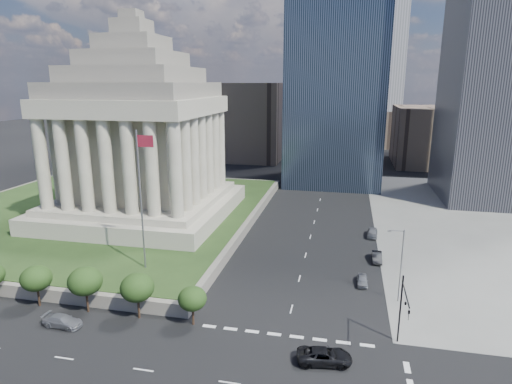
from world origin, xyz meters
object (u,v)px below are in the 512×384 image
(parked_sedan_mid, at_px, (377,257))
(parked_sedan_far, at_px, (372,233))
(traffic_signal_ne, at_px, (403,307))
(pickup_truck, at_px, (324,356))
(flagpole, at_px, (141,193))
(war_memorial, at_px, (138,118))
(street_lamp_north, at_px, (400,261))
(parked_sedan_near, at_px, (362,280))
(suv_grey, at_px, (63,321))

(parked_sedan_mid, height_order, parked_sedan_far, parked_sedan_far)
(traffic_signal_ne, bearing_deg, pickup_truck, -154.58)
(parked_sedan_mid, bearing_deg, flagpole, -156.97)
(pickup_truck, xyz_separation_m, parked_sedan_far, (6.58, 39.56, 0.00))
(war_memorial, distance_m, parked_sedan_far, 49.80)
(flagpole, relative_size, street_lamp_north, 2.00)
(traffic_signal_ne, xyz_separation_m, pickup_truck, (-7.77, -3.70, -4.46))
(pickup_truck, xyz_separation_m, parked_sedan_mid, (6.77, 27.93, -0.06))
(parked_sedan_near, bearing_deg, war_memorial, 155.87)
(street_lamp_north, relative_size, parked_sedan_mid, 2.28)
(traffic_signal_ne, relative_size, pickup_truck, 1.41)
(war_memorial, height_order, suv_grey, war_memorial)
(flagpole, height_order, street_lamp_north, flagpole)
(war_memorial, bearing_deg, suv_grey, -77.98)
(flagpole, xyz_separation_m, street_lamp_north, (35.16, 1.00, -7.45))
(traffic_signal_ne, bearing_deg, parked_sedan_far, 91.91)
(war_memorial, bearing_deg, pickup_truck, -44.46)
(parked_sedan_mid, distance_m, parked_sedan_far, 11.62)
(flagpole, distance_m, traffic_signal_ne, 36.69)
(suv_grey, bearing_deg, street_lamp_north, -66.47)
(parked_sedan_far, bearing_deg, war_memorial, -173.35)
(parked_sedan_near, bearing_deg, traffic_signal_ne, -77.44)
(flagpole, relative_size, parked_sedan_near, 5.27)
(war_memorial, bearing_deg, traffic_signal_ne, -36.42)
(suv_grey, bearing_deg, parked_sedan_far, -40.47)
(street_lamp_north, bearing_deg, traffic_signal_ne, -94.19)
(war_memorial, height_order, flagpole, war_memorial)
(pickup_truck, height_order, parked_sedan_near, pickup_truck)
(flagpole, bearing_deg, parked_sedan_near, 9.24)
(war_memorial, distance_m, flagpole, 28.16)
(suv_grey, distance_m, parked_sedan_far, 54.10)
(traffic_signal_ne, bearing_deg, flagpole, 163.29)
(street_lamp_north, height_order, parked_sedan_far, street_lamp_north)
(traffic_signal_ne, xyz_separation_m, parked_sedan_mid, (-1.00, 24.24, -4.53))
(pickup_truck, bearing_deg, suv_grey, 80.33)
(war_memorial, xyz_separation_m, parked_sedan_near, (43.00, -18.98, -20.75))
(parked_sedan_near, xyz_separation_m, parked_sedan_far, (2.31, 20.54, 0.14))
(flagpole, relative_size, suv_grey, 4.16)
(traffic_signal_ne, height_order, suv_grey, traffic_signal_ne)
(war_memorial, bearing_deg, parked_sedan_near, -23.82)
(traffic_signal_ne, relative_size, street_lamp_north, 0.80)
(street_lamp_north, relative_size, pickup_truck, 1.77)
(street_lamp_north, distance_m, parked_sedan_far, 25.12)
(traffic_signal_ne, relative_size, suv_grey, 1.67)
(flagpole, xyz_separation_m, pickup_truck, (26.55, -14.00, -12.33))
(pickup_truck, bearing_deg, parked_sedan_far, -18.44)
(flagpole, bearing_deg, traffic_signal_ne, -16.71)
(suv_grey, xyz_separation_m, parked_sedan_mid, (37.48, 27.57, 0.03))
(parked_sedan_mid, bearing_deg, parked_sedan_near, -105.31)
(street_lamp_north, bearing_deg, flagpole, -178.37)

